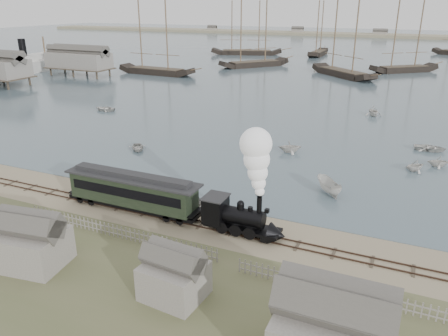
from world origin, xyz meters
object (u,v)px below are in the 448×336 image
at_px(beached_dinghy, 197,203).
at_px(steamship, 24,56).
at_px(passenger_coach, 133,190).
at_px(locomotive, 251,191).

bearing_deg(beached_dinghy, steamship, 57.52).
distance_m(passenger_coach, beached_dinghy, 6.35).
bearing_deg(passenger_coach, beached_dinghy, 29.64).
relative_size(passenger_coach, beached_dinghy, 3.19).
xyz_separation_m(passenger_coach, beached_dinghy, (5.31, 3.02, -1.70)).
relative_size(locomotive, beached_dinghy, 2.11).
relative_size(locomotive, passenger_coach, 0.66).
bearing_deg(steamship, passenger_coach, -133.96).
height_order(passenger_coach, steamship, steamship).
relative_size(beached_dinghy, steamship, 0.10).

